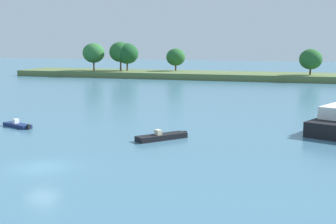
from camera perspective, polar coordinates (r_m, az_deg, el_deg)
The scene contains 4 objects.
ground_plane at distance 37.80m, azimuth -14.99°, elevation -6.48°, with size 400.00×400.00×0.00m, color teal.
treeline_island at distance 125.84m, azimuth 0.21°, elevation 5.28°, with size 88.48×14.86×9.36m.
fishing_skiff at distance 46.57m, azimuth -0.77°, elevation -3.00°, with size 4.50×4.98×1.02m.
small_motorboat at distance 55.84m, azimuth -17.70°, elevation -1.51°, with size 4.32×2.64×0.91m.
Camera 1 is at (19.62, -30.84, 9.64)m, focal length 50.48 mm.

